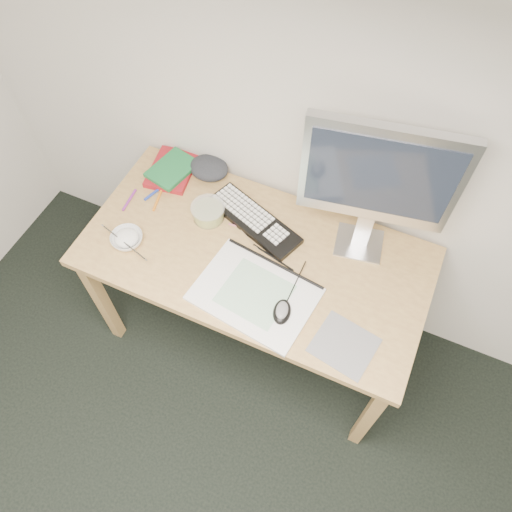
{
  "coord_description": "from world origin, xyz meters",
  "views": [
    {
      "loc": [
        0.17,
        0.44,
        2.44
      ],
      "look_at": [
        -0.25,
        1.38,
        0.83
      ],
      "focal_mm": 35.0,
      "sensor_mm": 36.0,
      "label": 1
    }
  ],
  "objects_px": {
    "sketchpad": "(255,294)",
    "monitor": "(379,179)",
    "desk": "(255,265)",
    "rice_bowl": "(127,239)",
    "keyboard": "(254,221)"
  },
  "relations": [
    {
      "from": "keyboard",
      "to": "rice_bowl",
      "type": "xyz_separation_m",
      "value": [
        -0.43,
        -0.3,
        0.01
      ]
    },
    {
      "from": "sketchpad",
      "to": "keyboard",
      "type": "height_order",
      "value": "keyboard"
    },
    {
      "from": "desk",
      "to": "sketchpad",
      "type": "distance_m",
      "value": 0.2
    },
    {
      "from": "sketchpad",
      "to": "rice_bowl",
      "type": "relative_size",
      "value": 3.41
    },
    {
      "from": "keyboard",
      "to": "rice_bowl",
      "type": "relative_size",
      "value": 3.31
    },
    {
      "from": "sketchpad",
      "to": "keyboard",
      "type": "relative_size",
      "value": 1.03
    },
    {
      "from": "keyboard",
      "to": "monitor",
      "type": "bearing_deg",
      "value": 30.63
    },
    {
      "from": "desk",
      "to": "rice_bowl",
      "type": "xyz_separation_m",
      "value": [
        -0.5,
        -0.16,
        0.1
      ]
    },
    {
      "from": "rice_bowl",
      "to": "monitor",
      "type": "bearing_deg",
      "value": 23.75
    },
    {
      "from": "desk",
      "to": "sketchpad",
      "type": "bearing_deg",
      "value": -65.41
    },
    {
      "from": "sketchpad",
      "to": "monitor",
      "type": "height_order",
      "value": "monitor"
    },
    {
      "from": "sketchpad",
      "to": "rice_bowl",
      "type": "height_order",
      "value": "rice_bowl"
    },
    {
      "from": "desk",
      "to": "sketchpad",
      "type": "xyz_separation_m",
      "value": [
        0.08,
        -0.17,
        0.09
      ]
    },
    {
      "from": "desk",
      "to": "rice_bowl",
      "type": "relative_size",
      "value": 10.67
    },
    {
      "from": "rice_bowl",
      "to": "sketchpad",
      "type": "bearing_deg",
      "value": -1.0
    }
  ]
}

